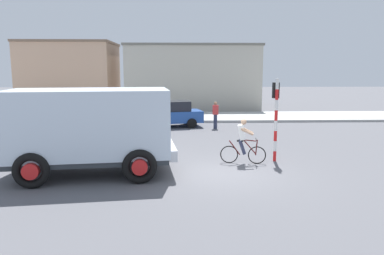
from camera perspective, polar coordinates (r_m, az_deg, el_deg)
ground_plane at (r=12.88m, az=4.79°, el=-7.03°), size 120.00×120.00×0.00m
sidewalk_far at (r=26.95m, az=1.24°, el=1.67°), size 80.00×5.00×0.16m
truck_foreground at (r=12.77m, az=-15.41°, el=0.20°), size 5.67×3.29×2.90m
cyclist at (r=14.01m, az=7.90°, el=-2.13°), size 1.72×0.54×1.72m
traffic_light_pole at (r=14.51m, az=12.87°, el=2.93°), size 0.24×0.43×3.20m
car_red_near at (r=22.74m, az=-3.49°, el=2.14°), size 4.27×2.51×1.60m
pedestrian_near_kerb at (r=22.13m, az=3.66°, el=2.02°), size 0.34×0.22×1.62m
building_corner_left at (r=35.93m, az=-18.16°, el=7.73°), size 7.99×6.96×5.95m
building_mid_block at (r=33.92m, az=0.02°, el=7.86°), size 11.69×6.99×5.65m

